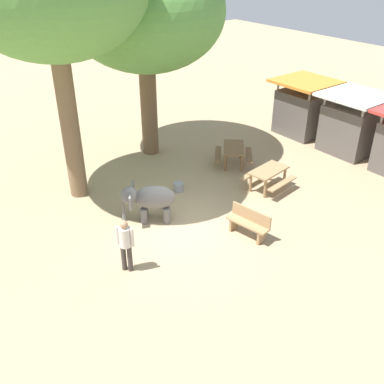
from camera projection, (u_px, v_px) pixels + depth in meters
The scene contains 10 objects.
ground_plane at pixel (180, 226), 14.11m from camera, with size 60.00×60.00×0.00m, color tan.
elephant at pixel (149, 199), 14.04m from camera, with size 1.59×1.70×1.24m.
person_handler at pixel (125, 242), 11.78m from camera, with size 0.42×0.35×1.62m.
shade_tree_secondary at pixel (144, 11), 16.21m from camera, with size 6.35×5.82×7.97m.
wooden_bench at pixel (249, 222), 13.46m from camera, with size 1.45×0.64×0.88m.
picnic_table_near at pixel (268, 174), 15.95m from camera, with size 1.68×1.69×0.78m.
picnic_table_far at pixel (234, 151), 17.68m from camera, with size 2.10×2.10×0.78m.
market_stall_orange at pixel (303, 110), 20.31m from camera, with size 2.50×2.50×2.52m.
market_stall_white at pixel (351, 126), 18.53m from camera, with size 2.50×2.50×2.52m.
feed_bucket at pixel (179, 187), 16.02m from camera, with size 0.36×0.36×0.32m, color gray.
Camera 1 is at (9.49, -6.82, 7.98)m, focal length 41.21 mm.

